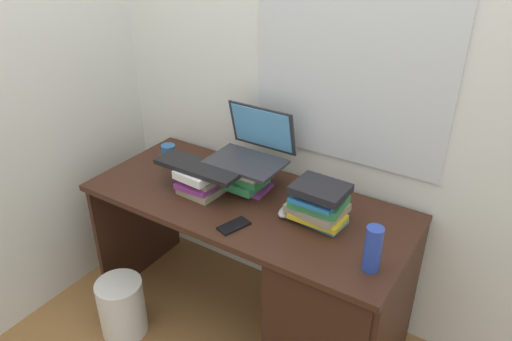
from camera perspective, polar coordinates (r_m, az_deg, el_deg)
The scene contains 14 objects.
ground_plane at distance 2.68m, azimuth -0.95°, elevation -16.79°, with size 6.00×6.00×0.00m, color olive.
wall_back at distance 2.28m, azimuth 4.16°, elevation 13.09°, with size 6.00×0.06×2.60m.
wall_left at distance 2.65m, azimuth -20.30°, elevation 13.70°, with size 0.05×6.00×2.60m, color silver.
desk at distance 2.25m, azimuth 7.04°, elevation -13.69°, with size 1.51×0.65×0.73m.
book_stack_tall at distance 2.27m, azimuth -1.36°, elevation -0.61°, with size 0.24×0.19×0.13m.
book_stack_keyboard_riser at distance 2.26m, azimuth -6.61°, elevation -1.22°, with size 0.19×0.18×0.12m.
book_stack_side at distance 2.04m, azimuth 7.41°, elevation -3.74°, with size 0.25×0.22×0.19m.
laptop at distance 2.26m, azimuth -0.42°, elevation 2.70°, with size 0.35×0.29×0.24m.
keyboard at distance 2.22m, azimuth -6.83°, elevation 0.39°, with size 0.42×0.14×0.02m, color black.
computer_mouse at distance 2.11m, azimuth 3.63°, elevation -4.82°, with size 0.06×0.10×0.04m, color #A5A8AD.
mug at distance 2.56m, azimuth -10.20°, elevation 1.97°, with size 0.11×0.07×0.10m.
water_bottle at distance 1.82m, azimuth 13.58°, elevation -8.97°, with size 0.06×0.06×0.18m, color #263FA5.
cell_phone at distance 2.04m, azimuth -2.62°, elevation -6.51°, with size 0.07×0.14×0.01m, color black.
wastebasket at distance 2.59m, azimuth -15.49°, elevation -15.25°, with size 0.23×0.23×0.31m, color silver.
Camera 1 is at (1.05, -1.56, 1.91)m, focal length 33.98 mm.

